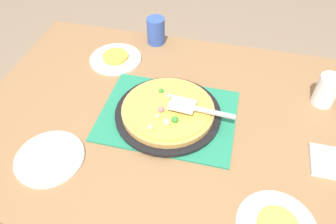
% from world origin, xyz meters
% --- Properties ---
extents(ground_plane, '(8.00, 8.00, 0.00)m').
position_xyz_m(ground_plane, '(0.00, 0.00, 0.00)').
color(ground_plane, '#84705B').
extents(dining_table, '(1.40, 1.00, 0.75)m').
position_xyz_m(dining_table, '(0.00, 0.00, 0.64)').
color(dining_table, olive).
rests_on(dining_table, ground_plane).
extents(placemat, '(0.48, 0.36, 0.01)m').
position_xyz_m(placemat, '(0.00, 0.00, 0.75)').
color(placemat, '#237F5B').
rests_on(placemat, dining_table).
extents(pizza_pan, '(0.38, 0.38, 0.01)m').
position_xyz_m(pizza_pan, '(0.00, 0.00, 0.76)').
color(pizza_pan, black).
rests_on(pizza_pan, placemat).
extents(pizza, '(0.33, 0.33, 0.05)m').
position_xyz_m(pizza, '(-0.00, -0.00, 0.78)').
color(pizza, tan).
rests_on(pizza, pizza_pan).
extents(plate_near_left, '(0.22, 0.22, 0.01)m').
position_xyz_m(plate_near_left, '(-0.30, 0.27, 0.76)').
color(plate_near_left, white).
rests_on(plate_near_left, dining_table).
extents(plate_side, '(0.22, 0.22, 0.01)m').
position_xyz_m(plate_side, '(-0.32, -0.27, 0.76)').
color(plate_side, white).
rests_on(plate_side, dining_table).
extents(served_slice_left, '(0.11, 0.11, 0.02)m').
position_xyz_m(served_slice_left, '(-0.30, 0.27, 0.77)').
color(served_slice_left, gold).
rests_on(served_slice_left, plate_near_left).
extents(cup_near, '(0.08, 0.08, 0.12)m').
position_xyz_m(cup_near, '(0.54, 0.20, 0.81)').
color(cup_near, white).
rests_on(cup_near, dining_table).
extents(cup_far, '(0.08, 0.08, 0.12)m').
position_xyz_m(cup_far, '(-0.16, 0.44, 0.81)').
color(cup_far, '#3351AD').
rests_on(cup_far, dining_table).
extents(pizza_server, '(0.23, 0.08, 0.01)m').
position_xyz_m(pizza_server, '(0.10, -0.01, 0.82)').
color(pizza_server, silver).
rests_on(pizza_server, pizza).
extents(napkin_stack, '(0.12, 0.12, 0.02)m').
position_xyz_m(napkin_stack, '(0.55, -0.08, 0.76)').
color(napkin_stack, white).
rests_on(napkin_stack, dining_table).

